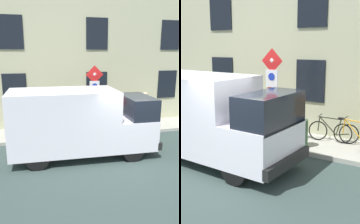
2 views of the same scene
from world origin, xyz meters
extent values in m
plane|color=#31413E|center=(0.00, 0.00, 0.00)|extent=(80.00, 80.00, 0.00)
cube|color=#A4A397|center=(3.50, 0.00, 0.07)|extent=(1.92, 16.76, 0.14)
cube|color=#B6B691|center=(4.81, 0.00, 3.25)|extent=(0.70, 14.76, 6.51)
cube|color=black|center=(4.44, 0.00, 2.08)|extent=(0.06, 1.10, 1.50)
cube|color=black|center=(4.44, 4.06, 2.08)|extent=(0.06, 1.10, 1.50)
cube|color=black|center=(4.44, 0.00, 4.69)|extent=(0.06, 1.10, 1.50)
cube|color=black|center=(4.44, 4.06, 4.69)|extent=(0.06, 1.10, 1.50)
cylinder|color=#474C47|center=(2.79, 0.58, 1.62)|extent=(0.09, 0.09, 2.96)
pyramid|color=silver|center=(2.71, 0.58, 2.85)|extent=(0.06, 0.50, 0.50)
pyramid|color=red|center=(2.72, 0.58, 2.85)|extent=(0.04, 0.56, 0.56)
cube|color=white|center=(2.73, 0.58, 2.30)|extent=(0.06, 0.44, 0.56)
cylinder|color=#1933B2|center=(2.71, 0.58, 2.36)|extent=(0.02, 0.24, 0.24)
pyramid|color=silver|center=(2.71, 0.58, 1.75)|extent=(0.06, 0.50, 0.50)
pyramid|color=red|center=(2.72, 0.58, 1.75)|extent=(0.04, 0.56, 0.56)
cube|color=white|center=(0.87, 2.25, 1.41)|extent=(2.17, 3.89, 2.18)
cube|color=white|center=(0.75, -0.34, 0.87)|extent=(2.06, 1.49, 1.10)
cube|color=black|center=(0.75, -0.55, 1.77)|extent=(1.96, 1.07, 0.84)
cube|color=black|center=(0.72, -1.09, 0.50)|extent=(2.01, 0.25, 0.28)
cylinder|color=black|center=(1.64, -0.15, 0.38)|extent=(0.25, 0.77, 0.76)
cylinder|color=black|center=(-0.11, -0.07, 0.38)|extent=(0.25, 0.77, 0.76)
cylinder|color=black|center=(1.80, 3.18, 0.38)|extent=(0.25, 0.77, 0.76)
torus|color=black|center=(3.95, -1.44, 0.47)|extent=(0.16, 0.67, 0.66)
cylinder|color=orange|center=(3.93, -1.78, 0.68)|extent=(0.07, 0.60, 0.60)
cylinder|color=orange|center=(3.92, -1.85, 0.95)|extent=(0.08, 0.73, 0.07)
cylinder|color=orange|center=(3.95, -1.47, 0.72)|extent=(0.04, 0.09, 0.50)
cylinder|color=#262626|center=(3.94, -1.49, 1.02)|extent=(0.46, 0.06, 0.03)
torus|color=black|center=(3.85, -0.60, 0.47)|extent=(0.20, 0.67, 0.66)
torus|color=black|center=(3.98, -1.64, 0.47)|extent=(0.20, 0.67, 0.66)
cylinder|color=black|center=(3.89, -0.93, 0.68)|extent=(0.11, 0.60, 0.60)
cylinder|color=black|center=(3.90, -1.01, 0.95)|extent=(0.13, 0.73, 0.07)
cylinder|color=black|center=(3.94, -1.29, 0.66)|extent=(0.06, 0.19, 0.55)
cylinder|color=black|center=(3.95, -1.43, 0.43)|extent=(0.09, 0.43, 0.12)
cylinder|color=black|center=(3.85, -0.62, 0.72)|extent=(0.05, 0.09, 0.50)
cube|color=black|center=(3.95, -1.37, 0.97)|extent=(0.10, 0.21, 0.06)
cylinder|color=#262626|center=(3.85, -0.65, 1.02)|extent=(0.46, 0.09, 0.03)
cylinder|color=#2D5133|center=(2.89, -0.41, 0.59)|extent=(0.44, 0.44, 0.90)
camera|label=1|loc=(-7.52, 3.39, 3.78)|focal=38.79mm
camera|label=2|loc=(-5.48, -4.34, 3.36)|focal=48.12mm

